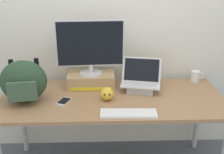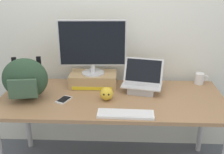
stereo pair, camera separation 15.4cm
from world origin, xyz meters
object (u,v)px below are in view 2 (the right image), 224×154
desktop_monitor (92,46)px  cell_phone (64,100)px  messenger_backpack (25,79)px  plush_toy (107,94)px  toner_box_yellow (93,79)px  open_laptop (142,85)px  coffee_mug (200,79)px  external_keyboard (126,114)px

desktop_monitor → cell_phone: size_ratio=3.72×
messenger_backpack → plush_toy: 0.66m
toner_box_yellow → desktop_monitor: bearing=-86.1°
messenger_backpack → plush_toy: size_ratio=3.59×
open_laptop → coffee_mug: 0.57m
coffee_mug → cell_phone: bearing=-161.6°
coffee_mug → plush_toy: 0.91m
desktop_monitor → cell_phone: desktop_monitor is taller
open_laptop → cell_phone: (-0.64, -0.21, -0.05)m
external_keyboard → cell_phone: external_keyboard is taller
desktop_monitor → coffee_mug: (0.97, 0.08, -0.32)m
toner_box_yellow → plush_toy: toner_box_yellow is taller
plush_toy → external_keyboard: bearing=-58.4°
messenger_backpack → plush_toy: (0.65, -0.00, -0.11)m
cell_phone → coffee_mug: bearing=41.6°
open_laptop → plush_toy: open_laptop is taller
toner_box_yellow → plush_toy: (0.14, -0.29, -0.00)m
open_laptop → external_keyboard: size_ratio=0.89×
external_keyboard → messenger_backpack: bearing=164.4°
toner_box_yellow → cell_phone: 0.38m
cell_phone → plush_toy: plush_toy is taller
toner_box_yellow → coffee_mug: bearing=4.5°
open_laptop → messenger_backpack: 0.97m
messenger_backpack → cell_phone: size_ratio=2.46×
coffee_mug → cell_phone: size_ratio=0.78×
open_laptop → external_keyboard: (-0.14, -0.43, -0.05)m
open_laptop → coffee_mug: (0.54, 0.18, -0.01)m
toner_box_yellow → coffee_mug: (0.97, 0.08, -0.01)m
toner_box_yellow → open_laptop: (0.43, -0.10, 0.00)m
coffee_mug → plush_toy: (-0.83, -0.36, 0.00)m
desktop_monitor → open_laptop: bearing=-16.3°
external_keyboard → cell_phone: (-0.50, 0.22, -0.01)m
desktop_monitor → coffee_mug: desktop_monitor is taller
toner_box_yellow → coffee_mug: 0.97m
external_keyboard → toner_box_yellow: bearing=120.1°
cell_phone → plush_toy: bearing=27.6°
external_keyboard → plush_toy: bearing=123.3°
open_laptop → external_keyboard: open_laptop is taller
open_laptop → cell_phone: 0.68m
desktop_monitor → messenger_backpack: desktop_monitor is taller
desktop_monitor → plush_toy: 0.45m
plush_toy → messenger_backpack: bearing=179.7°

